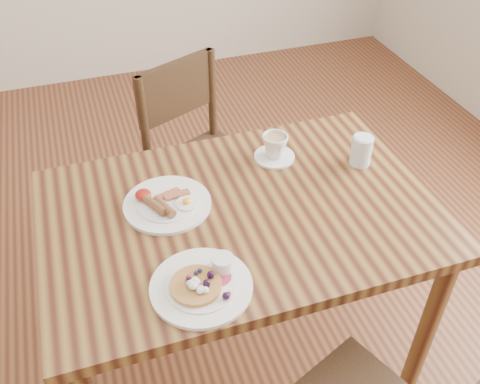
% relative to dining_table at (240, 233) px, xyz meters
% --- Properties ---
extents(ground, '(5.00, 5.00, 0.00)m').
position_rel_dining_table_xyz_m(ground, '(0.00, 0.00, -0.65)').
color(ground, '#512817').
rests_on(ground, ground).
extents(dining_table, '(1.20, 0.80, 0.75)m').
position_rel_dining_table_xyz_m(dining_table, '(0.00, 0.00, 0.00)').
color(dining_table, brown).
rests_on(dining_table, ground).
extents(chair_far, '(0.56, 0.56, 0.88)m').
position_rel_dining_table_xyz_m(chair_far, '(0.04, 0.65, -0.16)').
color(chair_far, '#362513').
rests_on(chair_far, ground).
extents(pancake_plate, '(0.27, 0.27, 0.06)m').
position_rel_dining_table_xyz_m(pancake_plate, '(-0.19, -0.26, 0.11)').
color(pancake_plate, white).
rests_on(pancake_plate, dining_table).
extents(breakfast_plate, '(0.27, 0.27, 0.04)m').
position_rel_dining_table_xyz_m(breakfast_plate, '(-0.21, 0.09, 0.11)').
color(breakfast_plate, white).
rests_on(breakfast_plate, dining_table).
extents(teacup_saucer, '(0.14, 0.14, 0.09)m').
position_rel_dining_table_xyz_m(teacup_saucer, '(0.20, 0.22, 0.14)').
color(teacup_saucer, white).
rests_on(teacup_saucer, dining_table).
extents(water_glass, '(0.07, 0.07, 0.10)m').
position_rel_dining_table_xyz_m(water_glass, '(0.46, 0.10, 0.15)').
color(water_glass, silver).
rests_on(water_glass, dining_table).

